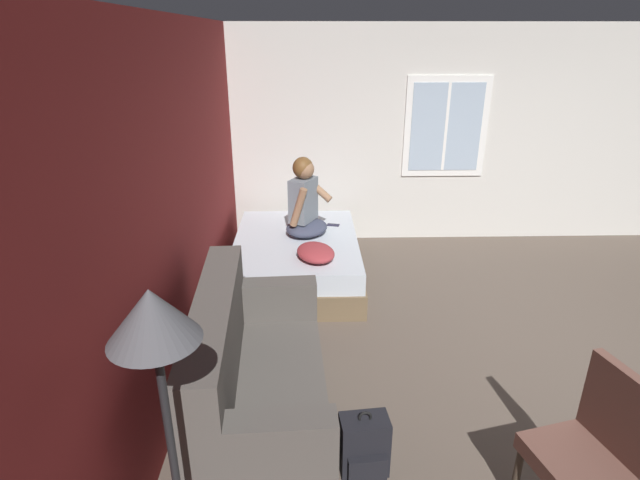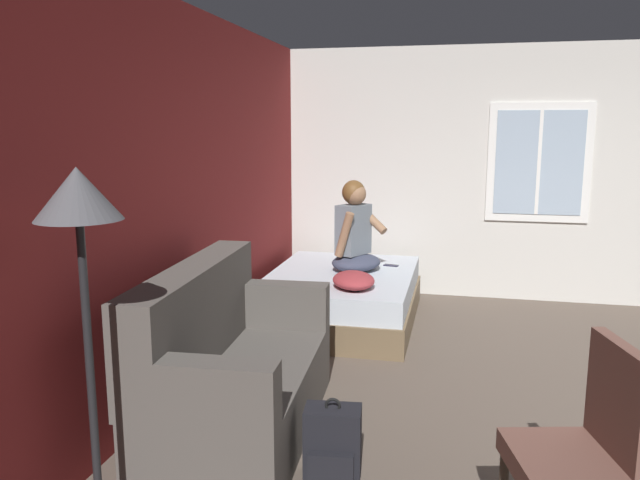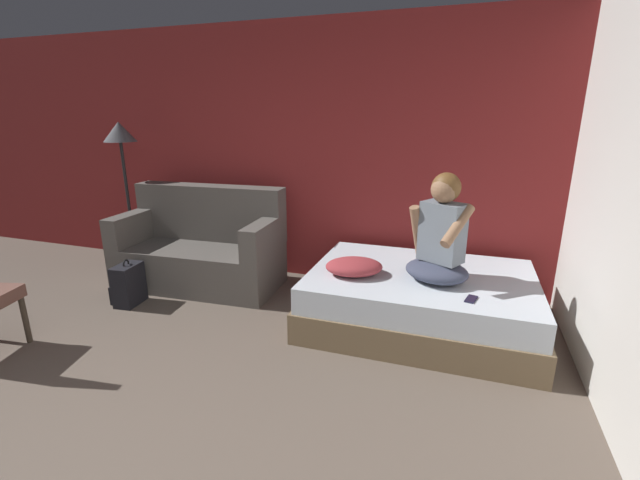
# 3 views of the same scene
# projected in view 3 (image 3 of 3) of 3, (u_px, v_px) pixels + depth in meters

# --- Properties ---
(ground_plane) EXTENTS (40.00, 40.00, 0.00)m
(ground_plane) POSITION_uv_depth(u_px,v_px,m) (51.00, 472.00, 2.22)
(ground_plane) COLOR brown
(wall_back_accent) EXTENTS (10.61, 0.16, 2.70)m
(wall_back_accent) POSITION_uv_depth(u_px,v_px,m) (285.00, 155.00, 4.71)
(wall_back_accent) COLOR maroon
(wall_back_accent) RESTS_ON ground
(bed) EXTENTS (1.91, 1.39, 0.48)m
(bed) POSITION_uv_depth(u_px,v_px,m) (420.00, 300.00, 3.71)
(bed) COLOR brown
(bed) RESTS_ON ground
(couch) EXTENTS (1.74, 0.91, 1.04)m
(couch) POSITION_uv_depth(u_px,v_px,m) (202.00, 248.00, 4.61)
(couch) COLOR #514C47
(couch) RESTS_ON ground
(person_seated) EXTENTS (0.67, 0.63, 0.88)m
(person_seated) POSITION_uv_depth(u_px,v_px,m) (440.00, 238.00, 3.41)
(person_seated) COLOR #383D51
(person_seated) RESTS_ON bed
(backpack) EXTENTS (0.26, 0.32, 0.46)m
(backpack) POSITION_uv_depth(u_px,v_px,m) (128.00, 285.00, 4.14)
(backpack) COLOR black
(backpack) RESTS_ON ground
(throw_pillow) EXTENTS (0.57, 0.50, 0.14)m
(throw_pillow) POSITION_uv_depth(u_px,v_px,m) (354.00, 267.00, 3.60)
(throw_pillow) COLOR #993338
(throw_pillow) RESTS_ON bed
(cell_phone) EXTENTS (0.10, 0.16, 0.01)m
(cell_phone) POSITION_uv_depth(u_px,v_px,m) (471.00, 299.00, 3.13)
(cell_phone) COLOR black
(cell_phone) RESTS_ON bed
(floor_lamp) EXTENTS (0.36, 0.36, 1.70)m
(floor_lamp) POSITION_uv_depth(u_px,v_px,m) (121.00, 146.00, 4.85)
(floor_lamp) COLOR black
(floor_lamp) RESTS_ON ground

